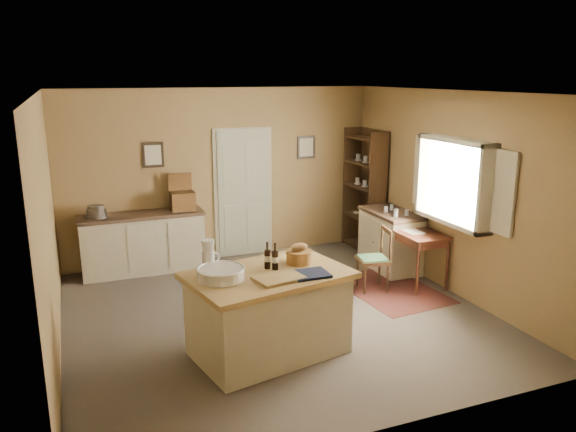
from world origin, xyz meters
name	(u,v)px	position (x,y,z in m)	size (l,w,h in m)	color
ground	(277,314)	(0.00, 0.00, 0.00)	(5.00, 5.00, 0.00)	#605549
wall_back	(221,175)	(0.00, 2.50, 1.35)	(5.00, 0.10, 2.70)	olive
wall_front	(387,279)	(0.00, -2.50, 1.35)	(5.00, 0.10, 2.70)	olive
wall_left	(48,230)	(-2.50, 0.00, 1.35)	(0.10, 5.00, 2.70)	olive
wall_right	(451,193)	(2.50, 0.00, 1.35)	(0.10, 5.00, 2.70)	olive
ceiling	(276,92)	(0.00, 0.00, 2.70)	(5.00, 5.00, 0.00)	silver
door	(243,192)	(0.35, 2.47, 1.05)	(0.97, 0.06, 2.11)	#B7BA9D
framed_prints	(233,151)	(0.20, 2.48, 1.72)	(2.82, 0.02, 0.38)	black
window	(457,181)	(2.42, -0.20, 1.55)	(0.25, 1.99, 1.12)	beige
work_island	(268,311)	(-0.43, -0.88, 0.48)	(1.80, 1.36, 1.20)	beige
sideboard	(143,241)	(-1.30, 2.20, 0.48)	(1.81, 0.52, 1.18)	beige
rug	(390,289)	(1.75, 0.20, 0.00)	(1.10, 1.60, 0.01)	#4D1B18
writing_desk	(416,238)	(2.20, 0.30, 0.67)	(0.56, 0.91, 0.82)	#3A1A11
desk_chair	(373,260)	(1.52, 0.30, 0.43)	(0.40, 0.40, 0.86)	black
right_cabinet	(390,240)	(2.20, 0.96, 0.46)	(0.58, 1.05, 0.99)	beige
shelving_unit	(367,190)	(2.35, 2.00, 1.01)	(0.34, 0.91, 2.03)	black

